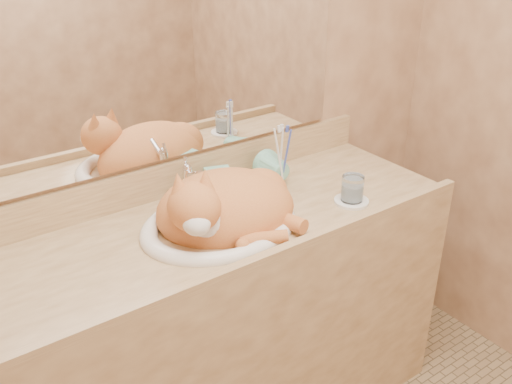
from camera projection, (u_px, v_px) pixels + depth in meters
wall_back at (166, 78)px, 1.79m from camera, size 2.40×0.02×2.50m
vanity_counter at (221, 331)px, 1.96m from camera, size 1.60×0.55×0.85m
mirror at (165, 33)px, 1.72m from camera, size 1.30×0.02×0.80m
sink_basin at (219, 205)px, 1.72m from camera, size 0.56×0.50×0.15m
faucet at (188, 183)px, 1.86m from camera, size 0.05×0.11×0.15m
cat at (223, 205)px, 1.73m from camera, size 0.52×0.47×0.24m
soap_dispenser at (225, 179)px, 1.84m from camera, size 0.11×0.11×0.19m
toothbrush_cup at (283, 174)px, 1.98m from camera, size 0.11×0.11×0.10m
toothbrushes at (283, 151)px, 1.94m from camera, size 0.04×0.04×0.23m
saucer at (351, 201)px, 1.90m from camera, size 0.12×0.12×0.01m
water_glass at (353, 188)px, 1.87m from camera, size 0.07×0.07×0.09m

